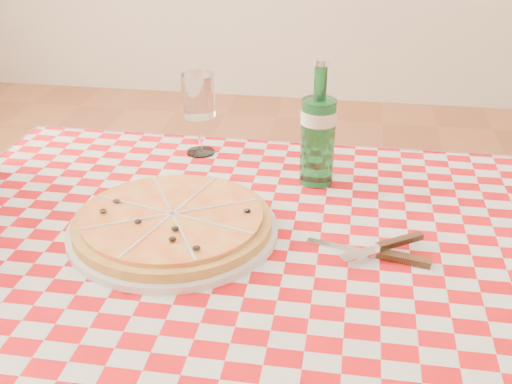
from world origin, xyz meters
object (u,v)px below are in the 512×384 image
dining_table (261,283)px  pizza_plate (173,221)px  water_bottle (319,123)px  wine_glass (199,115)px

dining_table → pizza_plate: (-0.16, -0.01, 0.12)m
dining_table → water_bottle: size_ratio=4.57×
dining_table → water_bottle: 0.34m
dining_table → pizza_plate: pizza_plate is taller
water_bottle → wine_glass: water_bottle is taller
dining_table → wine_glass: size_ratio=6.42×
water_bottle → wine_glass: size_ratio=1.40×
dining_table → wine_glass: 0.45m
wine_glass → pizza_plate: bearing=-84.2°
dining_table → water_bottle: (0.08, 0.24, 0.23)m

